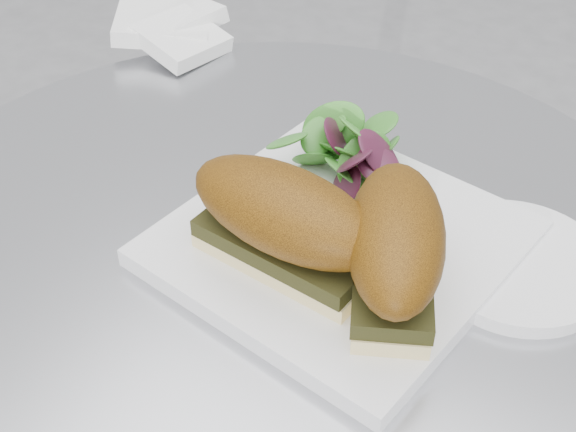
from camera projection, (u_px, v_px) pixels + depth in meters
name	position (u px, v px, depth m)	size (l,w,h in m)	color
plate	(339.00, 243.00, 0.63)	(0.25, 0.25, 0.02)	white
sandwich_left	(285.00, 220.00, 0.58)	(0.17, 0.09, 0.08)	beige
sandwich_right	(395.00, 246.00, 0.56)	(0.12, 0.17, 0.08)	beige
salad	(342.00, 149.00, 0.68)	(0.11, 0.11, 0.05)	#44922F
napkin	(172.00, 37.00, 0.89)	(0.14, 0.14, 0.02)	white
saucer	(517.00, 264.00, 0.62)	(0.14, 0.14, 0.01)	white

